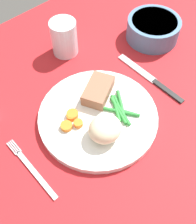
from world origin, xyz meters
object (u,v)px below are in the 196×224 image
(water_glass, at_px, (64,40))
(salad_bowl, at_px, (153,28))
(fork, at_px, (32,170))
(meat_portion, at_px, (97,91))
(knife, at_px, (151,79))
(dinner_plate, at_px, (98,117))

(water_glass, distance_m, salad_bowl, 0.24)
(fork, xyz_separation_m, salad_bowl, (0.47, 0.10, 0.03))
(meat_portion, distance_m, knife, 0.15)
(dinner_plate, xyz_separation_m, knife, (0.17, -0.00, -0.01))
(water_glass, xyz_separation_m, salad_bowl, (0.21, -0.12, -0.01))
(fork, distance_m, salad_bowl, 0.48)
(meat_portion, distance_m, fork, 0.22)
(salad_bowl, bearing_deg, water_glass, 151.02)
(meat_portion, height_order, salad_bowl, salad_bowl)
(meat_portion, xyz_separation_m, water_glass, (0.05, 0.18, 0.01))
(knife, relative_size, salad_bowl, 1.44)
(dinner_plate, bearing_deg, salad_bowl, 18.95)
(meat_portion, bearing_deg, water_glass, 75.43)
(fork, distance_m, knife, 0.35)
(dinner_plate, bearing_deg, meat_portion, 49.40)
(knife, distance_m, salad_bowl, 0.16)
(dinner_plate, bearing_deg, knife, -0.93)
(meat_portion, relative_size, salad_bowl, 0.59)
(fork, bearing_deg, meat_portion, 14.14)
(fork, bearing_deg, water_glass, 42.85)
(fork, relative_size, water_glass, 1.81)
(water_glass, bearing_deg, dinner_plate, -110.47)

